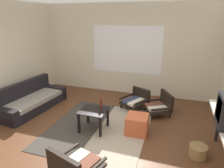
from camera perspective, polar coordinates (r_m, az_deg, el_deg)
ground_plane at (r=3.94m, az=-7.81°, el=-17.40°), size 7.80×7.80×0.00m
far_wall_with_window at (r=6.15m, az=4.28°, el=9.64°), size 5.60×0.13×2.70m
area_rug at (r=4.48m, az=-3.76°, el=-12.31°), size 2.05×2.36×0.01m
couch at (r=5.67m, az=-22.06°, el=-4.49°), size 0.94×1.93×0.69m
coffee_table at (r=4.27m, az=-5.27°, el=-8.59°), size 0.55×0.52×0.46m
armchair_by_window at (r=5.35m, az=6.89°, el=-4.40°), size 0.77×0.79×0.49m
armchair_striped_foreground at (r=3.18m, az=-10.69°, el=-21.91°), size 0.78×0.76×0.56m
armchair_corner at (r=5.09m, az=13.51°, el=-5.83°), size 0.76×0.78×0.56m
ottoman_orange at (r=4.25m, az=7.14°, el=-11.33°), size 0.44×0.44×0.39m
glass_bottle at (r=4.23m, az=-3.21°, el=-5.34°), size 0.06×0.06×0.30m
wicker_basket at (r=3.93m, az=23.23°, el=-17.13°), size 0.30×0.30×0.21m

